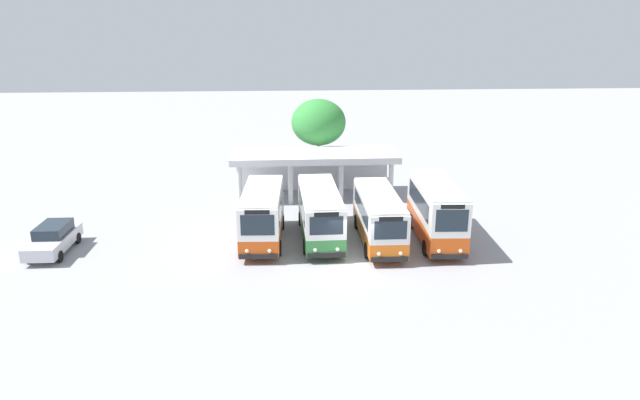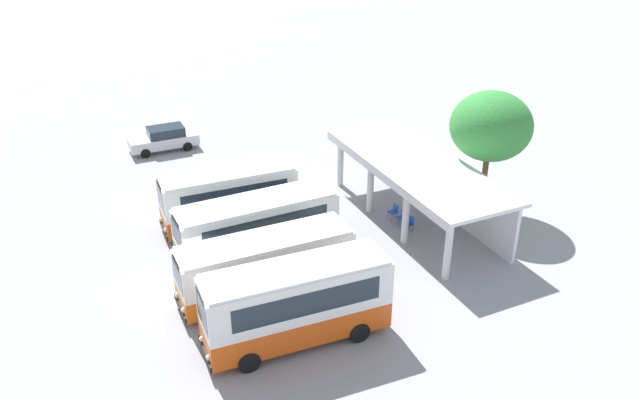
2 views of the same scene
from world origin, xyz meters
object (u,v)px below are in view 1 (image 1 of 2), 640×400
object	(u,v)px
city_bus_nearest_orange	(263,213)
city_bus_second_in_row	(320,212)
waiting_chair_second_from_end	(319,193)
parked_car_flank	(53,238)
waiting_chair_end_by_column	(309,193)
city_bus_fourth_amber	(436,210)
waiting_chair_middle_seat	(329,193)
city_bus_middle_cream	(379,215)

from	to	relation	value
city_bus_nearest_orange	city_bus_second_in_row	size ratio (longest dim) A/B	0.90
waiting_chair_second_from_end	parked_car_flank	bearing A→B (deg)	-149.80
waiting_chair_end_by_column	waiting_chair_second_from_end	distance (m)	0.74
city_bus_second_in_row	city_bus_nearest_orange	bearing A→B (deg)	-174.41
city_bus_fourth_amber	parked_car_flank	distance (m)	22.12
waiting_chair_middle_seat	city_bus_nearest_orange	bearing A→B (deg)	-119.03
city_bus_middle_cream	city_bus_second_in_row	bearing A→B (deg)	165.96
waiting_chair_end_by_column	waiting_chair_second_from_end	bearing A→B (deg)	4.75
city_bus_second_in_row	city_bus_middle_cream	bearing A→B (deg)	-14.04
city_bus_second_in_row	city_bus_middle_cream	distance (m)	3.52
city_bus_nearest_orange	parked_car_flank	distance (m)	11.90
waiting_chair_end_by_column	waiting_chair_second_from_end	xyz separation A→B (m)	(0.74, 0.06, 0.00)
city_bus_fourth_amber	waiting_chair_second_from_end	distance (m)	11.03
city_bus_middle_cream	waiting_chair_middle_seat	size ratio (longest dim) A/B	9.25
city_bus_nearest_orange	waiting_chair_second_from_end	xyz separation A→B (m)	(3.94, 8.40, -1.27)
parked_car_flank	city_bus_middle_cream	bearing A→B (deg)	0.79
city_bus_second_in_row	city_bus_fourth_amber	bearing A→B (deg)	-7.17
waiting_chair_middle_seat	city_bus_second_in_row	bearing A→B (deg)	-98.80
parked_car_flank	waiting_chair_middle_seat	bearing A→B (deg)	29.12
city_bus_nearest_orange	parked_car_flank	size ratio (longest dim) A/B	1.58
city_bus_middle_cream	parked_car_flank	distance (m)	18.69
city_bus_fourth_amber	parked_car_flank	xyz separation A→B (m)	(-22.09, -0.25, -1.12)
city_bus_nearest_orange	city_bus_fourth_amber	bearing A→B (deg)	-2.93
waiting_chair_end_by_column	waiting_chair_middle_seat	world-z (taller)	same
waiting_chair_middle_seat	waiting_chair_end_by_column	bearing A→B (deg)	-177.03
city_bus_middle_cream	waiting_chair_end_by_column	size ratio (longest dim) A/B	9.25
waiting_chair_second_from_end	waiting_chair_end_by_column	bearing A→B (deg)	-175.25
parked_car_flank	waiting_chair_middle_seat	size ratio (longest dim) A/B	5.34
waiting_chair_second_from_end	city_bus_second_in_row	bearing A→B (deg)	-93.66
waiting_chair_second_from_end	city_bus_nearest_orange	bearing A→B (deg)	-115.10
parked_car_flank	waiting_chair_second_from_end	distance (m)	18.25
city_bus_middle_cream	city_bus_fourth_amber	size ratio (longest dim) A/B	1.03
city_bus_nearest_orange	city_bus_middle_cream	size ratio (longest dim) A/B	0.91
city_bus_second_in_row	waiting_chair_middle_seat	size ratio (longest dim) A/B	9.37
city_bus_nearest_orange	parked_car_flank	bearing A→B (deg)	-176.24
waiting_chair_end_by_column	parked_car_flank	bearing A→B (deg)	-148.76
waiting_chair_middle_seat	waiting_chair_second_from_end	bearing A→B (deg)	-178.82
city_bus_nearest_orange	parked_car_flank	xyz separation A→B (m)	(-11.83, -0.78, -0.96)
city_bus_second_in_row	waiting_chair_middle_seat	xyz separation A→B (m)	(1.25, 8.08, -1.18)
city_bus_nearest_orange	waiting_chair_end_by_column	xyz separation A→B (m)	(3.20, 8.34, -1.27)
city_bus_nearest_orange	city_bus_fourth_amber	size ratio (longest dim) A/B	0.94
city_bus_nearest_orange	waiting_chair_end_by_column	world-z (taller)	city_bus_nearest_orange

